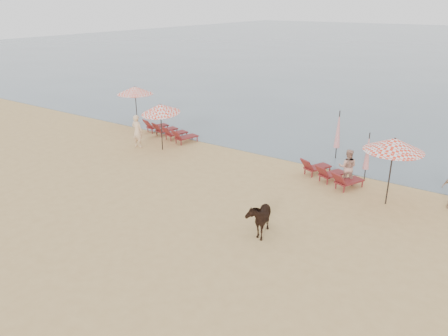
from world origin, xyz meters
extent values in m
plane|color=tan|center=(0.00, 0.00, 0.00)|extent=(120.00, 120.00, 0.00)
cube|color=maroon|center=(-8.54, 10.23, 0.32)|extent=(0.89, 1.38, 0.07)
cube|color=maroon|center=(-8.72, 9.58, 0.57)|extent=(0.68, 0.55, 0.56)
cube|color=maroon|center=(-7.58, 9.98, 0.32)|extent=(0.89, 1.38, 0.07)
cube|color=maroon|center=(-7.75, 9.32, 0.57)|extent=(0.68, 0.55, 0.56)
cube|color=maroon|center=(-6.61, 9.73, 0.32)|extent=(0.89, 1.38, 0.07)
cube|color=maroon|center=(-6.79, 9.07, 0.57)|extent=(0.68, 0.55, 0.56)
cube|color=maroon|center=(-5.65, 9.48, 0.32)|extent=(0.89, 1.38, 0.07)
cube|color=maroon|center=(-5.82, 8.82, 0.57)|extent=(0.68, 0.55, 0.56)
cube|color=maroon|center=(2.37, 9.23, 0.31)|extent=(1.04, 1.38, 0.07)
cube|color=maroon|center=(2.10, 8.62, 0.56)|extent=(0.70, 0.61, 0.55)
cube|color=maroon|center=(3.26, 8.84, 0.31)|extent=(1.04, 1.38, 0.07)
cube|color=maroon|center=(2.99, 8.22, 0.56)|extent=(0.70, 0.61, 0.55)
cube|color=maroon|center=(4.16, 8.44, 0.31)|extent=(1.04, 1.38, 0.07)
cube|color=maroon|center=(3.89, 7.83, 0.56)|extent=(0.70, 0.61, 0.55)
cylinder|color=black|center=(-10.46, 10.40, 1.17)|extent=(0.05, 0.05, 2.35)
cone|color=red|center=(-10.46, 10.40, 2.30)|extent=(2.24, 2.24, 0.48)
sphere|color=black|center=(-10.46, 10.40, 2.51)|extent=(0.09, 0.09, 0.09)
cylinder|color=black|center=(-5.92, 7.74, 1.15)|extent=(0.05, 0.05, 2.31)
cone|color=red|center=(-5.92, 7.74, 2.25)|extent=(2.04, 2.08, 0.69)
sphere|color=black|center=(-5.92, 7.74, 2.47)|extent=(0.09, 0.09, 0.09)
cylinder|color=black|center=(5.91, 7.74, 1.26)|extent=(0.06, 0.06, 2.53)
cone|color=red|center=(5.91, 7.74, 2.47)|extent=(2.25, 2.25, 0.51)
sphere|color=black|center=(5.91, 7.74, 2.70)|extent=(0.09, 0.09, 0.09)
cylinder|color=black|center=(2.32, 11.65, 1.25)|extent=(0.05, 0.05, 2.50)
cone|color=#B42129|center=(2.32, 11.65, 1.55)|extent=(0.30, 0.30, 1.88)
cylinder|color=black|center=(4.43, 9.68, 1.11)|extent=(0.05, 0.05, 2.22)
cone|color=#B42129|center=(4.43, 9.68, 1.38)|extent=(0.27, 0.27, 1.66)
imported|color=black|center=(2.93, 2.87, 0.64)|extent=(1.13, 1.65, 1.27)
imported|color=#E0B78C|center=(-7.32, 7.33, 0.90)|extent=(0.70, 0.49, 1.81)
imported|color=tan|center=(3.91, 8.78, 0.80)|extent=(0.93, 0.82, 1.60)
camera|label=1|loc=(9.48, -8.79, 7.57)|focal=35.00mm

